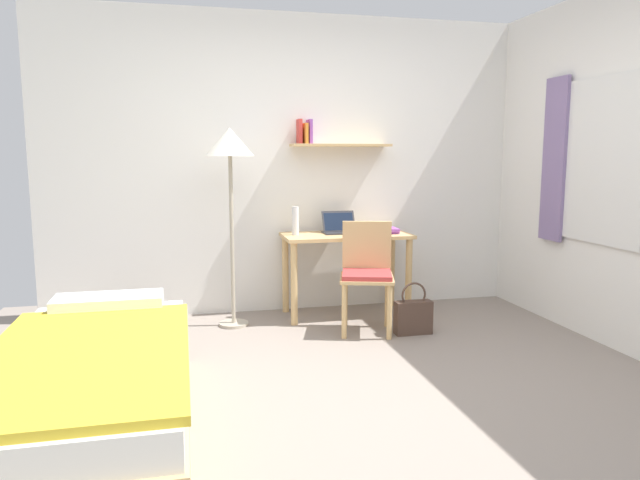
% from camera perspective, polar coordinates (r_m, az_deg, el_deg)
% --- Properties ---
extents(ground_plane, '(5.28, 5.28, 0.00)m').
position_cam_1_polar(ground_plane, '(3.56, 4.33, -14.80)').
color(ground_plane, gray).
extents(wall_back, '(4.40, 0.27, 2.60)m').
position_cam_1_polar(wall_back, '(5.23, -2.20, 7.32)').
color(wall_back, white).
rests_on(wall_back, ground_plane).
extents(bed, '(0.94, 1.96, 0.54)m').
position_cam_1_polar(bed, '(3.19, -21.25, -13.50)').
color(bed, tan).
rests_on(bed, ground_plane).
extents(desk, '(1.09, 0.51, 0.72)m').
position_cam_1_polar(desk, '(5.07, 2.56, -0.92)').
color(desk, tan).
rests_on(desk, ground_plane).
extents(desk_chair, '(0.51, 0.51, 0.86)m').
position_cam_1_polar(desk_chair, '(4.64, 4.58, -3.01)').
color(desk_chair, tan).
rests_on(desk_chair, ground_plane).
extents(standing_lamp, '(0.38, 0.38, 1.60)m').
position_cam_1_polar(standing_lamp, '(4.72, -8.76, 8.34)').
color(standing_lamp, '#B2A893').
rests_on(standing_lamp, ground_plane).
extents(laptop, '(0.30, 0.21, 0.19)m').
position_cam_1_polar(laptop, '(5.10, 1.92, 1.24)').
color(laptop, '#2D2D33').
rests_on(laptop, desk).
extents(water_bottle, '(0.06, 0.06, 0.24)m').
position_cam_1_polar(water_bottle, '(4.97, -2.41, 1.88)').
color(water_bottle, silver).
rests_on(water_bottle, desk).
extents(book_stack, '(0.17, 0.22, 0.04)m').
position_cam_1_polar(book_stack, '(5.14, 6.62, 0.96)').
color(book_stack, purple).
rests_on(book_stack, desk).
extents(handbag, '(0.29, 0.11, 0.41)m').
position_cam_1_polar(handbag, '(4.67, 9.07, -7.31)').
color(handbag, '#4C382D').
rests_on(handbag, ground_plane).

